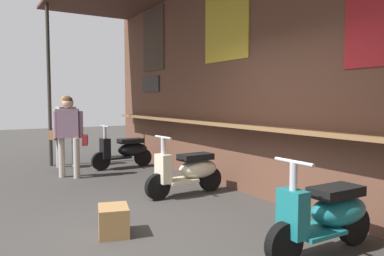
% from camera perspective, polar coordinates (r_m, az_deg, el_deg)
% --- Properties ---
extents(ground_plane, '(35.00, 35.00, 0.00)m').
position_cam_1_polar(ground_plane, '(4.49, -3.76, -15.41)').
color(ground_plane, '#383533').
extents(market_stall_facade, '(12.50, 2.56, 3.82)m').
position_cam_1_polar(market_stall_facade, '(5.38, 14.31, 10.65)').
color(market_stall_facade, brown).
rests_on(market_stall_facade, ground_plane).
extents(scooter_black, '(0.46, 1.40, 0.97)m').
position_cam_1_polar(scooter_black, '(8.51, -10.06, -3.40)').
color(scooter_black, black).
rests_on(scooter_black, ground_plane).
extents(scooter_cream, '(0.48, 1.40, 0.97)m').
position_cam_1_polar(scooter_cream, '(6.02, -0.40, -6.50)').
color(scooter_cream, beige).
rests_on(scooter_cream, ground_plane).
extents(scooter_teal, '(0.46, 1.40, 0.97)m').
position_cam_1_polar(scooter_teal, '(4.02, 19.98, -12.23)').
color(scooter_teal, '#197075').
rests_on(scooter_teal, ground_plane).
extents(shopper_with_handbag, '(0.39, 0.65, 1.62)m').
position_cam_1_polar(shopper_with_handbag, '(8.90, -18.76, 0.61)').
color(shopper_with_handbag, '#999EA8').
rests_on(shopper_with_handbag, ground_plane).
extents(shopper_browsing, '(0.41, 0.65, 1.59)m').
position_cam_1_polar(shopper_browsing, '(7.63, -18.22, -0.12)').
color(shopper_browsing, '#ADA393').
rests_on(shopper_browsing, ground_plane).
extents(merchandise_crate, '(0.48, 0.42, 0.33)m').
position_cam_1_polar(merchandise_crate, '(4.41, -11.89, -13.67)').
color(merchandise_crate, olive).
rests_on(merchandise_crate, ground_plane).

